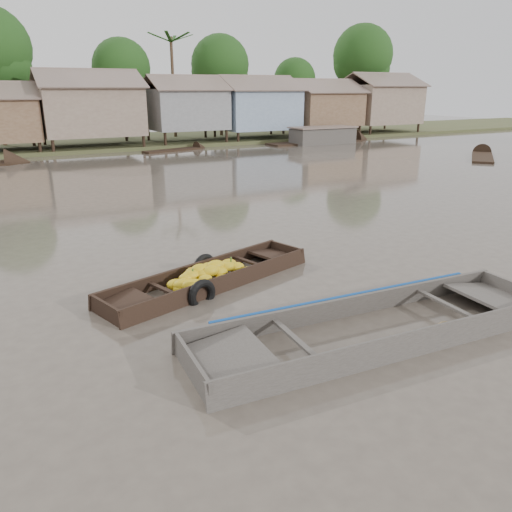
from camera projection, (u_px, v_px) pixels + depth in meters
name	position (u px, v px, depth m)	size (l,w,h in m)	color
ground	(268.00, 315.00, 9.52)	(120.00, 120.00, 0.00)	#50473E
riverbank	(91.00, 103.00, 36.52)	(120.00, 12.47, 10.22)	#384723
banana_boat	(207.00, 279.00, 10.95)	(5.30, 2.70, 0.72)	black
viewer_boat	(377.00, 332.00, 8.76)	(7.00, 2.22, 0.56)	#3E3934
distant_boats	(248.00, 146.00, 35.14)	(45.97, 15.72, 1.38)	black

